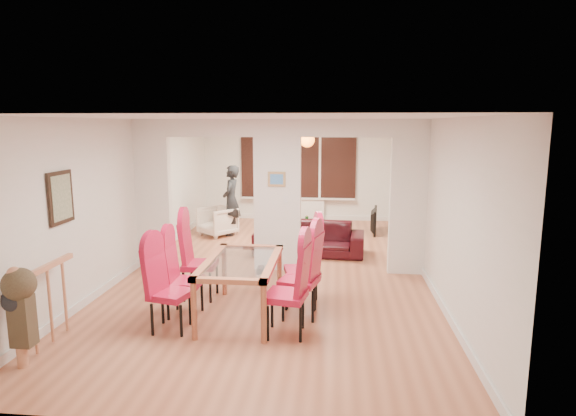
# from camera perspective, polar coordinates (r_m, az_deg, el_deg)

# --- Properties ---
(floor) EXTENTS (5.00, 9.00, 0.01)m
(floor) POSITION_cam_1_polar(r_m,az_deg,el_deg) (8.54, -1.23, -7.22)
(floor) COLOR #B16647
(floor) RESTS_ON ground
(room_walls) EXTENTS (5.00, 9.00, 2.60)m
(room_walls) POSITION_cam_1_polar(r_m,az_deg,el_deg) (8.25, -1.26, 1.45)
(room_walls) COLOR silver
(room_walls) RESTS_ON floor
(divider_wall) EXTENTS (5.00, 0.18, 2.60)m
(divider_wall) POSITION_cam_1_polar(r_m,az_deg,el_deg) (8.25, -1.26, 1.45)
(divider_wall) COLOR white
(divider_wall) RESTS_ON floor
(bay_window_blinds) EXTENTS (3.00, 0.08, 1.80)m
(bay_window_blinds) POSITION_cam_1_polar(r_m,az_deg,el_deg) (12.61, 1.20, 5.32)
(bay_window_blinds) COLOR black
(bay_window_blinds) RESTS_ON room_walls
(radiator) EXTENTS (1.40, 0.08, 0.50)m
(radiator) POSITION_cam_1_polar(r_m,az_deg,el_deg) (12.73, 1.17, -0.08)
(radiator) COLOR white
(radiator) RESTS_ON floor
(pendant_light) EXTENTS (0.36, 0.36, 0.36)m
(pendant_light) POSITION_cam_1_polar(r_m,az_deg,el_deg) (11.42, 2.27, 8.10)
(pendant_light) COLOR orange
(pendant_light) RESTS_ON room_walls
(stair_newel) EXTENTS (0.40, 1.20, 1.10)m
(stair_newel) POSITION_cam_1_polar(r_m,az_deg,el_deg) (6.20, -26.67, -9.69)
(stair_newel) COLOR tan
(stair_newel) RESTS_ON floor
(wall_poster) EXTENTS (0.04, 0.52, 0.67)m
(wall_poster) POSITION_cam_1_polar(r_m,az_deg,el_deg) (6.73, -25.34, 1.13)
(wall_poster) COLOR gray
(wall_poster) RESTS_ON room_walls
(pillar_photo) EXTENTS (0.30, 0.03, 0.25)m
(pillar_photo) POSITION_cam_1_polar(r_m,az_deg,el_deg) (8.11, -1.35, 3.44)
(pillar_photo) COLOR #4C8CD8
(pillar_photo) RESTS_ON divider_wall
(dining_table) EXTENTS (0.93, 1.65, 0.77)m
(dining_table) POSITION_cam_1_polar(r_m,az_deg,el_deg) (6.46, -5.53, -9.40)
(dining_table) COLOR #AC5F3F
(dining_table) RESTS_ON floor
(dining_chair_la) EXTENTS (0.53, 0.53, 1.10)m
(dining_chair_la) POSITION_cam_1_polar(r_m,az_deg,el_deg) (6.12, -13.76, -9.14)
(dining_chair_la) COLOR #B51237
(dining_chair_la) RESTS_ON floor
(dining_chair_lb) EXTENTS (0.43, 0.43, 1.08)m
(dining_chair_lb) POSITION_cam_1_polar(r_m,az_deg,el_deg) (6.54, -12.17, -7.92)
(dining_chair_lb) COLOR #B51237
(dining_chair_lb) RESTS_ON floor
(dining_chair_lc) EXTENTS (0.49, 0.49, 1.17)m
(dining_chair_lc) POSITION_cam_1_polar(r_m,az_deg,el_deg) (7.14, -10.39, -5.94)
(dining_chair_lc) COLOR #B51237
(dining_chair_lc) RESTS_ON floor
(dining_chair_ra) EXTENTS (0.54, 0.54, 1.16)m
(dining_chair_ra) POSITION_cam_1_polar(r_m,az_deg,el_deg) (5.82, -0.27, -9.51)
(dining_chair_ra) COLOR #B51237
(dining_chair_ra) RESTS_ON floor
(dining_chair_rb) EXTENTS (0.56, 0.56, 1.16)m
(dining_chair_rb) POSITION_cam_1_polar(r_m,az_deg,el_deg) (6.35, 1.33, -7.85)
(dining_chair_rb) COLOR #B51237
(dining_chair_rb) RESTS_ON floor
(dining_chair_rc) EXTENTS (0.56, 0.56, 1.16)m
(dining_chair_rc) POSITION_cam_1_polar(r_m,az_deg,el_deg) (6.76, 1.68, -6.72)
(dining_chair_rc) COLOR #B51237
(dining_chair_rc) RESTS_ON floor
(sofa) EXTENTS (2.17, 0.97, 0.62)m
(sofa) POSITION_cam_1_polar(r_m,az_deg,el_deg) (9.44, 2.52, -3.59)
(sofa) COLOR black
(sofa) RESTS_ON floor
(armchair) EXTENTS (0.99, 1.00, 0.65)m
(armchair) POSITION_cam_1_polar(r_m,az_deg,el_deg) (11.08, -8.36, -1.56)
(armchair) COLOR beige
(armchair) RESTS_ON floor
(person) EXTENTS (0.60, 0.41, 1.60)m
(person) POSITION_cam_1_polar(r_m,az_deg,el_deg) (11.01, -6.73, 0.89)
(person) COLOR black
(person) RESTS_ON floor
(television) EXTENTS (1.00, 0.22, 0.57)m
(television) POSITION_cam_1_polar(r_m,az_deg,el_deg) (11.42, 9.78, -1.46)
(television) COLOR black
(television) RESTS_ON floor
(coffee_table) EXTENTS (1.03, 0.71, 0.22)m
(coffee_table) POSITION_cam_1_polar(r_m,az_deg,el_deg) (10.69, 3.44, -3.10)
(coffee_table) COLOR black
(coffee_table) RESTS_ON floor
(bottle) EXTENTS (0.08, 0.08, 0.30)m
(bottle) POSITION_cam_1_polar(r_m,az_deg,el_deg) (10.65, 2.24, -1.71)
(bottle) COLOR #143F19
(bottle) RESTS_ON coffee_table
(bowl) EXTENTS (0.24, 0.24, 0.06)m
(bowl) POSITION_cam_1_polar(r_m,az_deg,el_deg) (10.77, 4.78, -2.27)
(bowl) COLOR black
(bowl) RESTS_ON coffee_table
(shoes) EXTENTS (0.23, 0.24, 0.09)m
(shoes) POSITION_cam_1_polar(r_m,az_deg,el_deg) (8.28, -2.85, -7.43)
(shoes) COLOR black
(shoes) RESTS_ON floor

